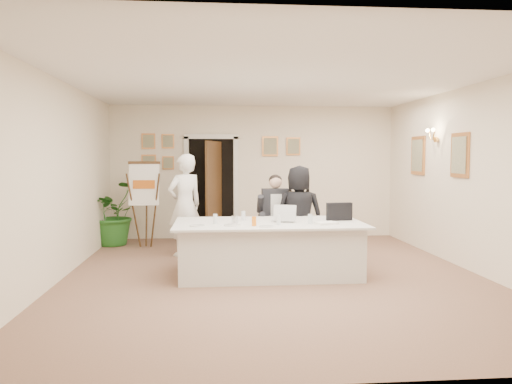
{
  "coord_description": "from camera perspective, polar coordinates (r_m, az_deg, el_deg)",
  "views": [
    {
      "loc": [
        -0.87,
        -7.1,
        1.72
      ],
      "look_at": [
        -0.2,
        0.6,
        1.18
      ],
      "focal_mm": 35.0,
      "sensor_mm": 36.0,
      "label": 1
    }
  ],
  "objects": [
    {
      "name": "floor",
      "position": [
        7.35,
        1.99,
        -9.51
      ],
      "size": [
        7.0,
        7.0,
        0.0
      ],
      "primitive_type": "plane",
      "color": "brown",
      "rests_on": "ground"
    },
    {
      "name": "ceiling",
      "position": [
        7.23,
        2.04,
        12.61
      ],
      "size": [
        6.0,
        7.0,
        0.02
      ],
      "primitive_type": "cube",
      "color": "white",
      "rests_on": "wall_back"
    },
    {
      "name": "wall_back",
      "position": [
        10.64,
        -0.27,
        2.29
      ],
      "size": [
        6.0,
        0.1,
        2.8
      ],
      "primitive_type": "cube",
      "color": "white",
      "rests_on": "floor"
    },
    {
      "name": "wall_front",
      "position": [
        3.71,
        8.56,
        -0.95
      ],
      "size": [
        6.0,
        0.1,
        2.8
      ],
      "primitive_type": "cube",
      "color": "white",
      "rests_on": "floor"
    },
    {
      "name": "wall_left",
      "position": [
        7.42,
        -21.67,
        1.26
      ],
      "size": [
        0.1,
        7.0,
        2.8
      ],
      "primitive_type": "cube",
      "color": "white",
      "rests_on": "floor"
    },
    {
      "name": "wall_right",
      "position": [
        8.09,
        23.63,
        1.41
      ],
      "size": [
        0.1,
        7.0,
        2.8
      ],
      "primitive_type": "cube",
      "color": "white",
      "rests_on": "floor"
    },
    {
      "name": "doorway",
      "position": [
        10.44,
        -5.03,
        0.28
      ],
      "size": [
        1.14,
        0.86,
        2.2
      ],
      "color": "black",
      "rests_on": "floor"
    },
    {
      "name": "pictures_back_wall",
      "position": [
        10.57,
        -4.6,
        4.71
      ],
      "size": [
        3.4,
        0.06,
        0.8
      ],
      "primitive_type": null,
      "color": "#C57E43",
      "rests_on": "wall_back"
    },
    {
      "name": "pictures_right_wall",
      "position": [
        9.14,
        19.92,
        3.96
      ],
      "size": [
        0.06,
        2.2,
        0.8
      ],
      "primitive_type": null,
      "color": "#C57E43",
      "rests_on": "wall_right"
    },
    {
      "name": "wall_sconce",
      "position": [
        9.12,
        19.57,
        6.17
      ],
      "size": [
        0.2,
        0.3,
        0.24
      ],
      "primitive_type": null,
      "color": "gold",
      "rests_on": "wall_right"
    },
    {
      "name": "conference_table",
      "position": [
        7.33,
        1.45,
        -6.42
      ],
      "size": [
        2.72,
        1.45,
        0.78
      ],
      "color": "silver",
      "rests_on": "floor"
    },
    {
      "name": "seated_man",
      "position": [
        8.43,
        2.26,
        -2.79
      ],
      "size": [
        0.66,
        0.7,
        1.44
      ],
      "primitive_type": null,
      "rotation": [
        0.0,
        0.0,
        -0.07
      ],
      "color": "black",
      "rests_on": "floor"
    },
    {
      "name": "flip_chart",
      "position": [
        9.65,
        -12.56,
        -1.89
      ],
      "size": [
        0.56,
        0.36,
        1.6
      ],
      "color": "#382212",
      "rests_on": "floor"
    },
    {
      "name": "standing_man",
      "position": [
        8.75,
        -8.12,
        -1.49
      ],
      "size": [
        0.77,
        0.71,
        1.77
      ],
      "primitive_type": "imported",
      "rotation": [
        0.0,
        0.0,
        3.71
      ],
      "color": "white",
      "rests_on": "floor"
    },
    {
      "name": "standing_woman",
      "position": [
        8.17,
        4.95,
        -2.52
      ],
      "size": [
        0.84,
        0.61,
        1.58
      ],
      "primitive_type": "imported",
      "rotation": [
        0.0,
        0.0,
        3.0
      ],
      "color": "black",
      "rests_on": "floor"
    },
    {
      "name": "potted_palm",
      "position": [
        10.15,
        -15.92,
        -2.34
      ],
      "size": [
        1.49,
        1.47,
        1.25
      ],
      "primitive_type": "imported",
      "rotation": [
        0.0,
        0.0,
        0.71
      ],
      "color": "#246421",
      "rests_on": "floor"
    },
    {
      "name": "laptop",
      "position": [
        7.32,
        3.17,
        -2.31
      ],
      "size": [
        0.42,
        0.43,
        0.28
      ],
      "primitive_type": null,
      "rotation": [
        0.0,
        0.0,
        -0.31
      ],
      "color": "#B7BABC",
      "rests_on": "conference_table"
    },
    {
      "name": "laptop_bag",
      "position": [
        7.55,
        9.49,
        -2.21
      ],
      "size": [
        0.39,
        0.14,
        0.26
      ],
      "primitive_type": "cube",
      "rotation": [
        0.0,
        0.0,
        0.1
      ],
      "color": "black",
      "rests_on": "conference_table"
    },
    {
      "name": "paper_stack",
      "position": [
        7.11,
        8.04,
        -3.53
      ],
      "size": [
        0.35,
        0.29,
        0.03
      ],
      "primitive_type": "cube",
      "rotation": [
        0.0,
        0.0,
        0.34
      ],
      "color": "white",
      "rests_on": "conference_table"
    },
    {
      "name": "plate_left",
      "position": [
        6.87,
        -6.72,
        -3.85
      ],
      "size": [
        0.27,
        0.27,
        0.01
      ],
      "primitive_type": "cylinder",
      "rotation": [
        0.0,
        0.0,
        0.33
      ],
      "color": "white",
      "rests_on": "conference_table"
    },
    {
      "name": "plate_mid",
      "position": [
        6.88,
        -2.71,
        -3.82
      ],
      "size": [
        0.28,
        0.28,
        0.01
      ],
      "primitive_type": "cylinder",
      "rotation": [
        0.0,
        0.0,
        0.19
      ],
      "color": "white",
      "rests_on": "conference_table"
    },
    {
      "name": "plate_near",
      "position": [
        6.75,
        1.27,
        -3.96
      ],
      "size": [
        0.22,
        0.22,
        0.01
      ],
      "primitive_type": "cylinder",
      "rotation": [
        0.0,
        0.0,
        -0.01
      ],
      "color": "white",
      "rests_on": "conference_table"
    },
    {
      "name": "glass_a",
      "position": [
        7.1,
        -4.69,
        -3.08
      ],
      "size": [
        0.07,
        0.07,
        0.14
      ],
      "primitive_type": "cylinder",
      "rotation": [
        0.0,
        0.0,
        -0.29
      ],
      "color": "silver",
      "rests_on": "conference_table"
    },
    {
      "name": "glass_b",
      "position": [
        6.97,
        2.6,
        -3.2
      ],
      "size": [
        0.07,
        0.07,
        0.14
      ],
      "primitive_type": "cylinder",
      "rotation": [
        0.0,
        0.0,
        -0.16
      ],
      "color": "silver",
      "rests_on": "conference_table"
    },
    {
      "name": "glass_c",
      "position": [
        7.11,
        6.24,
        -3.08
      ],
      "size": [
        0.08,
        0.08,
        0.14
      ],
      "primitive_type": "cylinder",
      "rotation": [
        0.0,
        0.0,
        0.23
      ],
      "color": "silver",
      "rests_on": "conference_table"
    },
    {
      "name": "glass_d",
      "position": [
        7.45,
        -1.46,
        -2.73
      ],
      "size": [
        0.07,
        0.07,
        0.14
      ],
      "primitive_type": "cylinder",
      "rotation": [
        0.0,
        0.0,
        -0.14
      ],
      "color": "silver",
      "rests_on": "conference_table"
    },
    {
      "name": "oj_glass",
      "position": [
        6.84,
        -0.22,
        -3.37
      ],
      "size": [
        0.07,
        0.07,
        0.13
      ],
      "primitive_type": "cylinder",
      "rotation": [
        0.0,
        0.0,
        -0.17
      ],
      "color": "orange",
      "rests_on": "conference_table"
    },
    {
      "name": "steel_jug",
      "position": [
        7.12,
        -2.44,
        -3.16
      ],
      "size": [
        0.11,
        0.11,
        0.11
      ],
      "primitive_type": "cylinder",
      "rotation": [
        0.0,
        0.0,
        -0.19
      ],
      "color": "silver",
      "rests_on": "conference_table"
    }
  ]
}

